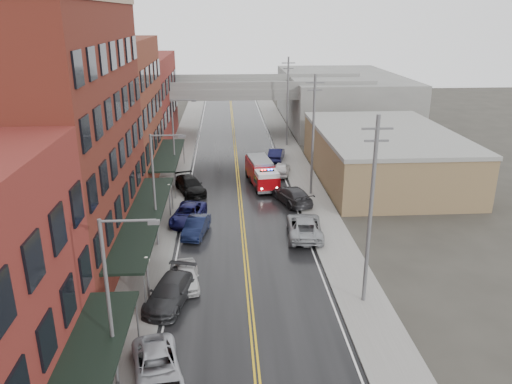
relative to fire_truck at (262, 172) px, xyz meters
name	(u,v)px	position (x,y,z in m)	size (l,w,h in m)	color
road	(242,215)	(-2.47, -8.32, -1.42)	(11.00, 160.00, 0.02)	black
sidewalk_left	(161,216)	(-9.77, -8.32, -1.36)	(3.00, 160.00, 0.15)	slate
sidewalk_right	(321,212)	(4.83, -8.32, -1.36)	(3.00, 160.00, 0.15)	slate
curb_left	(179,216)	(-8.12, -8.32, -1.36)	(0.30, 160.00, 0.15)	gray
curb_right	(303,213)	(3.18, -8.32, -1.36)	(0.30, 160.00, 0.15)	gray
brick_building_b	(55,139)	(-15.77, -15.32, 7.57)	(9.00, 20.00, 18.00)	#5D2018
brick_building_c	(110,113)	(-15.77, 2.18, 6.07)	(9.00, 15.00, 15.00)	brown
brick_building_far	(138,101)	(-15.77, 19.68, 4.57)	(9.00, 20.00, 12.00)	maroon
tan_building	(383,156)	(13.53, 1.68, 1.07)	(14.00, 22.00, 5.00)	olive
right_far_block	(341,99)	(15.53, 31.68, 2.57)	(18.00, 30.00, 8.00)	slate
awning_1	(145,216)	(-9.96, -15.32, 1.55)	(2.60, 18.00, 3.09)	black
awning_2	(168,154)	(-9.96, 2.18, 1.55)	(2.60, 13.00, 3.09)	black
globe_lamp_1	(147,268)	(-8.87, -22.32, 0.88)	(0.44, 0.44, 3.12)	#59595B
globe_lamp_2	(169,193)	(-8.87, -8.32, 0.88)	(0.44, 0.44, 3.12)	#59595B
street_lamp_0	(114,297)	(-9.02, -30.32, 3.75)	(2.64, 0.22, 9.00)	#59595B
street_lamp_1	(157,184)	(-9.02, -14.32, 3.75)	(2.64, 0.22, 9.00)	#59595B
street_lamp_2	(176,135)	(-9.02, 1.68, 3.75)	(2.64, 0.22, 9.00)	#59595B
utility_pole_0	(371,210)	(4.73, -23.32, 4.87)	(1.80, 0.24, 12.00)	#59595B
utility_pole_1	(313,134)	(4.73, -3.32, 4.87)	(1.80, 0.24, 12.00)	#59595B
utility_pole_2	(288,100)	(4.73, 16.68, 4.87)	(1.80, 0.24, 12.00)	#59595B
overpass	(233,95)	(-2.47, 23.68, 4.55)	(40.00, 10.00, 7.50)	slate
fire_truck	(262,172)	(0.00, 0.00, 0.00)	(3.68, 7.50, 2.65)	#94060C
parked_car_left_2	(157,366)	(-7.47, -29.56, -0.75)	(2.26, 4.90, 1.36)	#B3B5BB
parked_car_left_3	(170,292)	(-7.47, -22.62, -0.64)	(2.22, 5.45, 1.58)	#2A2A2D
parked_car_left_4	(186,276)	(-6.62, -20.48, -0.73)	(1.66, 4.13, 1.41)	silver
parked_car_left_5	(196,227)	(-6.36, -12.34, -0.71)	(1.54, 4.41, 1.45)	black
parked_car_left_6	(188,214)	(-7.20, -9.52, -0.69)	(2.46, 5.33, 1.48)	#14154D
parked_car_left_7	(190,185)	(-7.47, -1.91, -0.64)	(2.21, 5.45, 1.58)	black
parked_car_right_0	(304,226)	(2.53, -13.10, -0.60)	(2.77, 6.00, 1.67)	gray
parked_car_right_1	(292,195)	(2.53, -5.55, -0.62)	(2.29, 5.64, 1.64)	#2B2A2D
parked_car_right_2	(282,169)	(2.53, 3.51, -0.70)	(1.74, 4.33, 1.48)	white
parked_car_right_3	(276,154)	(2.53, 9.48, -0.65)	(1.66, 4.76, 1.57)	black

